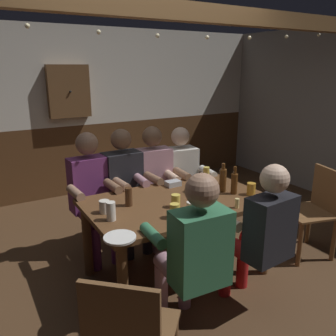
% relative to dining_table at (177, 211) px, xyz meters
% --- Properties ---
extents(ground_plane, '(6.99, 6.99, 0.00)m').
position_rel_dining_table_xyz_m(ground_plane, '(0.00, -0.07, -0.62)').
color(ground_plane, '#4C331E').
extents(back_wall_upper, '(5.83, 0.12, 1.35)m').
position_rel_dining_table_xyz_m(back_wall_upper, '(0.00, 2.59, 1.07)').
color(back_wall_upper, silver).
extents(back_wall_wainscot, '(5.83, 0.12, 1.01)m').
position_rel_dining_table_xyz_m(back_wall_wainscot, '(0.00, 2.59, -0.11)').
color(back_wall_wainscot, brown).
rests_on(back_wall_wainscot, ground_plane).
extents(ceiling_beam, '(5.24, 0.14, 0.16)m').
position_rel_dining_table_xyz_m(ceiling_beam, '(0.00, 0.38, 1.66)').
color(ceiling_beam, brown).
extents(dining_table, '(1.54, 0.95, 0.72)m').
position_rel_dining_table_xyz_m(dining_table, '(0.00, 0.00, 0.00)').
color(dining_table, brown).
rests_on(dining_table, ground_plane).
extents(person_0, '(0.53, 0.50, 1.24)m').
position_rel_dining_table_xyz_m(person_0, '(-0.52, 0.70, 0.06)').
color(person_0, '#6B2D66').
rests_on(person_0, ground_plane).
extents(person_1, '(0.52, 0.53, 1.24)m').
position_rel_dining_table_xyz_m(person_1, '(-0.17, 0.71, 0.06)').
color(person_1, black).
rests_on(person_1, ground_plane).
extents(person_2, '(0.56, 0.53, 1.23)m').
position_rel_dining_table_xyz_m(person_2, '(0.17, 0.70, 0.05)').
color(person_2, '#B78493').
rests_on(person_2, ground_plane).
extents(person_3, '(0.53, 0.57, 1.19)m').
position_rel_dining_table_xyz_m(person_3, '(0.51, 0.70, 0.04)').
color(person_3, silver).
rests_on(person_3, ground_plane).
extents(person_4, '(0.52, 0.54, 1.22)m').
position_rel_dining_table_xyz_m(person_4, '(-0.30, -0.70, 0.05)').
color(person_4, '#33724C').
rests_on(person_4, ground_plane).
extents(person_5, '(0.53, 0.52, 1.18)m').
position_rel_dining_table_xyz_m(person_5, '(0.30, -0.70, 0.03)').
color(person_5, black).
rests_on(person_5, ground_plane).
extents(chair_empty_near_right, '(0.54, 0.54, 0.88)m').
position_rel_dining_table_xyz_m(chair_empty_near_right, '(1.37, -0.37, -0.14)').
color(chair_empty_near_right, brown).
rests_on(chair_empty_near_right, ground_plane).
extents(table_candle, '(0.04, 0.04, 0.08)m').
position_rel_dining_table_xyz_m(table_candle, '(0.32, -0.40, 0.14)').
color(table_candle, '#F9E08C').
rests_on(table_candle, dining_table).
extents(condiment_caddy, '(0.14, 0.10, 0.05)m').
position_rel_dining_table_xyz_m(condiment_caddy, '(0.16, 0.33, 0.13)').
color(condiment_caddy, '#B2B7BC').
rests_on(condiment_caddy, dining_table).
extents(plate_0, '(0.22, 0.22, 0.01)m').
position_rel_dining_table_xyz_m(plate_0, '(-0.70, -0.40, 0.11)').
color(plate_0, white).
rests_on(plate_0, dining_table).
extents(bottle_0, '(0.06, 0.06, 0.25)m').
position_rel_dining_table_xyz_m(bottle_0, '(0.52, -0.13, 0.21)').
color(bottle_0, '#593314').
rests_on(bottle_0, dining_table).
extents(bottle_1, '(0.06, 0.06, 0.27)m').
position_rel_dining_table_xyz_m(bottle_1, '(0.47, -0.04, 0.22)').
color(bottle_1, '#593314').
rests_on(bottle_1, dining_table).
extents(pint_glass_0, '(0.08, 0.08, 0.10)m').
position_rel_dining_table_xyz_m(pint_glass_0, '(-0.64, 0.05, 0.15)').
color(pint_glass_0, white).
rests_on(pint_glass_0, dining_table).
extents(pint_glass_1, '(0.07, 0.07, 0.14)m').
position_rel_dining_table_xyz_m(pint_glass_1, '(-0.64, -0.10, 0.17)').
color(pint_glass_1, white).
rests_on(pint_glass_1, dining_table).
extents(pint_glass_2, '(0.07, 0.07, 0.15)m').
position_rel_dining_table_xyz_m(pint_glass_2, '(0.26, 0.07, 0.18)').
color(pint_glass_2, '#4C2D19').
rests_on(pint_glass_2, dining_table).
extents(pint_glass_3, '(0.06, 0.06, 0.16)m').
position_rel_dining_table_xyz_m(pint_glass_3, '(-0.41, 0.09, 0.18)').
color(pint_glass_3, '#4C2D19').
rests_on(pint_glass_3, dining_table).
extents(pint_glass_4, '(0.07, 0.07, 0.11)m').
position_rel_dining_table_xyz_m(pint_glass_4, '(-0.21, -0.31, 0.16)').
color(pint_glass_4, '#E5C64C').
rests_on(pint_glass_4, dining_table).
extents(pint_glass_5, '(0.07, 0.07, 0.11)m').
position_rel_dining_table_xyz_m(pint_glass_5, '(-0.10, -0.13, 0.16)').
color(pint_glass_5, '#E5C64C').
rests_on(pint_glass_5, dining_table).
extents(pint_glass_6, '(0.08, 0.08, 0.11)m').
position_rel_dining_table_xyz_m(pint_glass_6, '(0.63, -0.23, 0.16)').
color(pint_glass_6, gold).
rests_on(pint_glass_6, dining_table).
extents(pint_glass_7, '(0.08, 0.08, 0.10)m').
position_rel_dining_table_xyz_m(pint_glass_7, '(-0.07, -0.32, 0.15)').
color(pint_glass_7, white).
rests_on(pint_glass_7, dining_table).
extents(pint_glass_8, '(0.06, 0.06, 0.13)m').
position_rel_dining_table_xyz_m(pint_glass_8, '(0.55, 0.33, 0.17)').
color(pint_glass_8, '#E5C64C').
rests_on(pint_glass_8, dining_table).
extents(wall_dart_cabinet, '(0.56, 0.15, 0.70)m').
position_rel_dining_table_xyz_m(wall_dart_cabinet, '(-0.20, 2.46, 0.88)').
color(wall_dart_cabinet, brown).
extents(string_lights, '(4.11, 0.04, 0.13)m').
position_rel_dining_table_xyz_m(string_lights, '(0.00, 0.33, 1.49)').
color(string_lights, '#F9EAB2').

